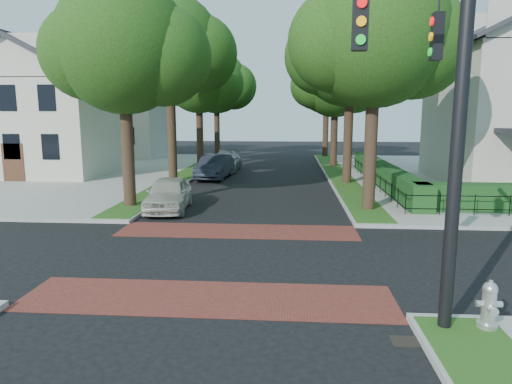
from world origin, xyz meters
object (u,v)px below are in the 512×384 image
at_px(traffic_signal, 446,97).
at_px(parked_car_middle, 215,167).
at_px(parked_car_front, 168,194).
at_px(parked_car_rear, 226,161).
at_px(fire_hydrant, 489,306).

distance_m(traffic_signal, parked_car_middle, 23.34).
relative_size(traffic_signal, parked_car_middle, 1.60).
height_order(parked_car_front, parked_car_rear, parked_car_front).
bearing_deg(parked_car_middle, parked_car_front, -88.03).
distance_m(traffic_signal, parked_car_front, 14.58).
bearing_deg(parked_car_middle, parked_car_rear, 92.37).
bearing_deg(traffic_signal, parked_car_front, 127.21).
height_order(traffic_signal, fire_hydrant, traffic_signal).
height_order(parked_car_front, parked_car_middle, parked_car_middle).
relative_size(parked_car_front, fire_hydrant, 4.49).
xyz_separation_m(parked_car_middle, parked_car_rear, (0.16, 4.39, -0.08)).
distance_m(traffic_signal, fire_hydrant, 4.22).
distance_m(parked_car_middle, fire_hydrant, 23.58).
xyz_separation_m(parked_car_rear, fire_hydrant, (8.93, -26.15, -0.12)).
distance_m(parked_car_front, fire_hydrant, 14.84).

